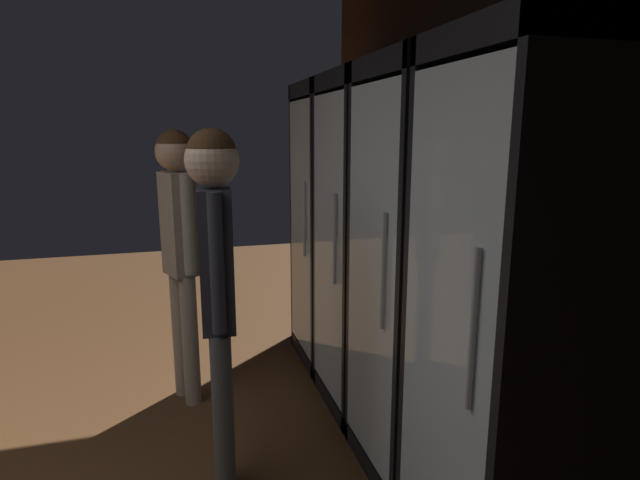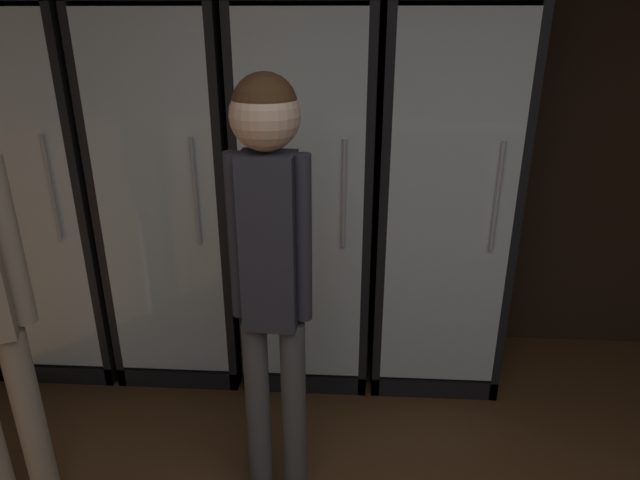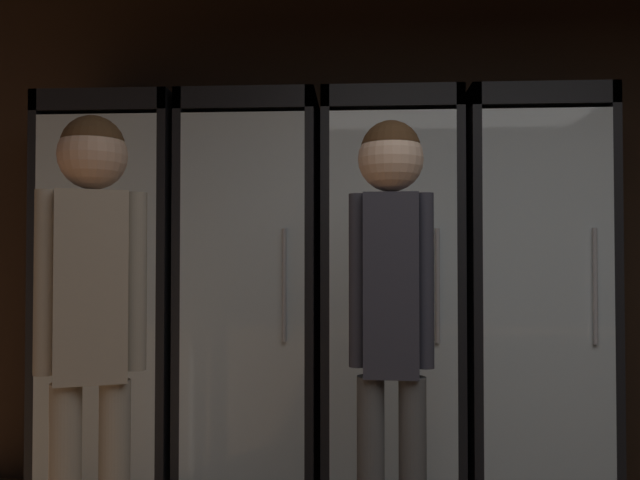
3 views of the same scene
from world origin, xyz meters
The scene contains 6 objects.
wall_back centered at (0.00, 3.03, 1.40)m, with size 6.00×0.06×2.80m, color black.
cooler_far_left centered at (-2.00, 2.72, 0.98)m, with size 0.64×0.63×1.99m.
cooler_left centered at (-1.33, 2.72, 0.98)m, with size 0.64×0.63×1.99m.
cooler_center centered at (-0.66, 2.72, 0.97)m, with size 0.64×0.63×1.99m.
cooler_right centered at (0.01, 2.72, 0.98)m, with size 0.64×0.63×1.99m.
shopper_far centered at (-0.70, 1.70, 1.10)m, with size 0.28×0.22×1.68m.
Camera 2 is at (-0.43, 0.01, 1.83)m, focal length 30.99 mm.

